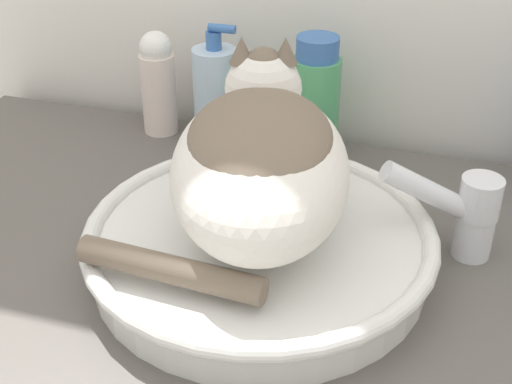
# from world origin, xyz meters

# --- Properties ---
(sink_basin) EXTENTS (0.39, 0.39, 0.06)m
(sink_basin) POSITION_xyz_m (-0.01, 0.29, 0.89)
(sink_basin) COLOR silver
(sink_basin) RESTS_ON vanity_counter
(cat) EXTENTS (0.28, 0.32, 0.17)m
(cat) POSITION_xyz_m (-0.01, 0.29, 1.00)
(cat) COLOR silver
(cat) RESTS_ON sink_basin
(faucet) EXTENTS (0.13, 0.08, 0.13)m
(faucet) POSITION_xyz_m (0.20, 0.38, 0.92)
(faucet) COLOR silver
(faucet) RESTS_ON vanity_counter
(deodorant_stick) EXTENTS (0.05, 0.05, 0.16)m
(deodorant_stick) POSITION_xyz_m (-0.25, 0.57, 0.94)
(deodorant_stick) COLOR silver
(deodorant_stick) RESTS_ON vanity_counter
(mouthwash_bottle) EXTENTS (0.07, 0.07, 0.17)m
(mouthwash_bottle) POSITION_xyz_m (-0.01, 0.57, 0.95)
(mouthwash_bottle) COLOR #4CA366
(mouthwash_bottle) RESTS_ON vanity_counter
(soap_pump_bottle) EXTENTS (0.06, 0.06, 0.18)m
(soap_pump_bottle) POSITION_xyz_m (-0.16, 0.57, 0.94)
(soap_pump_bottle) COLOR silver
(soap_pump_bottle) RESTS_ON vanity_counter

